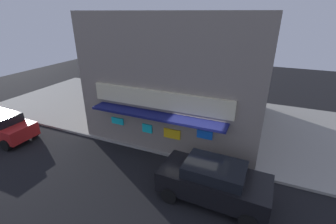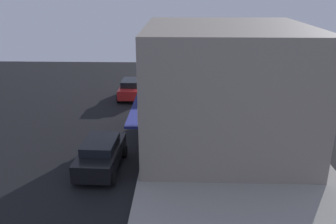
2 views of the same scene
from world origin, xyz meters
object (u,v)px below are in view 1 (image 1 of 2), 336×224
Objects in this scene: traffic_light at (231,96)px; trash_can at (111,115)px; fire_hydrant at (106,126)px; parked_car_black at (214,181)px; parked_car_red at (2,126)px; pedestrian at (182,134)px.

traffic_light reaches higher than trash_can.
trash_can is at bearing 168.12° from traffic_light.
parked_car_black is at bearing -20.68° from fire_hydrant.
trash_can is (-0.74, 1.54, -0.02)m from fire_hydrant.
traffic_light is 3.77m from parked_car_black.
parked_car_black reaches higher than parked_car_red.
traffic_light reaches higher than parked_car_red.
traffic_light is at bearing 12.12° from parked_car_red.
trash_can is 5.96m from pedestrian.
pedestrian is (4.97, -0.04, 0.56)m from fire_hydrant.
fire_hydrant is 1.10× the size of trash_can.
traffic_light reaches higher than fire_hydrant.
trash_can is 9.15m from parked_car_black.
fire_hydrant is 7.83m from parked_car_black.
fire_hydrant is 5.00m from pedestrian.
parked_car_red is (-12.57, -0.07, -0.04)m from parked_car_black.
pedestrian reaches higher than parked_car_black.
trash_can is at bearing 164.56° from pedestrian.
pedestrian is at bearing 130.80° from parked_car_black.
parked_car_black is 12.57m from parked_car_red.
parked_car_black is (7.32, -2.76, 0.32)m from fire_hydrant.
traffic_light reaches higher than pedestrian.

